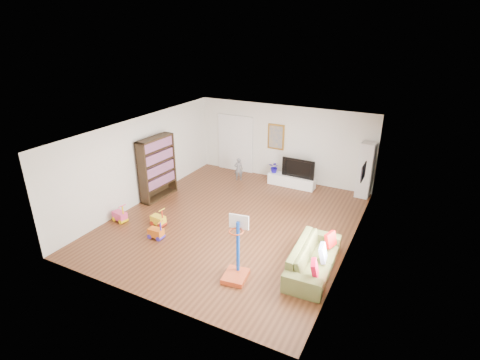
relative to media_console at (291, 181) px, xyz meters
The scene contains 25 objects.
floor 3.26m from the media_console, 100.45° to the right, with size 6.50×7.50×0.00m, color brown.
ceiling 4.11m from the media_console, 100.45° to the right, with size 6.50×7.50×0.00m, color white.
wall_back 1.41m from the media_console, 137.34° to the left, with size 6.50×0.00×2.70m, color silver.
wall_front 7.08m from the media_console, 94.86° to the right, with size 6.50×0.00×2.70m, color silver.
wall_left 5.13m from the media_console, 140.16° to the right, with size 0.00×7.50×2.70m, color beige.
wall_right 4.32m from the media_console, 50.32° to the right, with size 0.00×7.50×2.70m, color silver.
navy_accent 3.60m from the media_console, 34.33° to the right, with size 0.01×3.20×1.70m, color black.
olive_wainscot 3.22m from the media_console, 34.33° to the right, with size 0.01×3.20×1.00m, color brown.
doorway 2.68m from the media_console, 168.54° to the left, with size 1.45×0.06×2.10m, color white.
painting_back 1.67m from the media_console, 149.03° to the left, with size 0.62×0.06×0.92m, color gold.
artwork_right 3.33m from the media_console, 31.90° to the right, with size 0.04×0.56×0.46m, color #7F3F8C.
media_console is the anchor object (origin of this frame).
tall_cabinet 2.50m from the media_console, ahead, with size 0.43×0.43×1.84m, color silver.
bookshelf 4.62m from the media_console, 141.27° to the right, with size 0.36×1.39×2.03m, color #2E2012.
sofa 4.89m from the media_console, 64.20° to the right, with size 2.20×0.86×0.64m, color #626935.
basketball_hoop 5.57m from the media_console, 82.95° to the right, with size 0.51×0.63×1.50m, color #B9411D.
ride_on_yellow 4.98m from the media_console, 118.56° to the right, with size 0.41×0.25×0.55m, color yellow.
ride_on_orange 5.34m from the media_console, 111.90° to the right, with size 0.40×0.25×0.53m, color orange.
ride_on_pink 5.86m from the media_console, 126.85° to the right, with size 0.42×0.26×0.56m, color #E33E74.
child 1.95m from the media_console, 169.03° to the right, with size 0.31×0.20×0.85m, color slate.
tv 0.58m from the media_console, 12.46° to the left, with size 1.16×0.15×0.67m, color black.
vase_plant 0.77m from the media_console, behind, with size 0.37×0.32×0.41m, color #15089A.
pillow_left 5.58m from the media_console, 65.24° to the right, with size 0.09×0.36×0.36m, color red.
pillow_center 4.96m from the media_console, 62.07° to the right, with size 0.10×0.37×0.37m, color white.
pillow_right 4.42m from the media_console, 58.11° to the right, with size 0.09×0.35×0.35m, color #B40B0B.
Camera 1 is at (4.51, -8.38, 5.26)m, focal length 28.00 mm.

